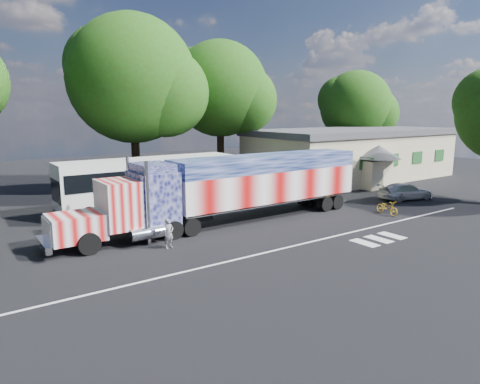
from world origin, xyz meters
TOP-DOWN VIEW (x-y plane):
  - ground at (0.00, 0.00)m, footprint 100.00×100.00m
  - lane_markings at (1.71, -3.77)m, footprint 30.00×2.67m
  - semi_truck at (-0.44, 2.89)m, footprint 21.06×3.33m
  - coach_bus at (-3.41, 9.43)m, footprint 12.80×2.98m
  - hall_building at (19.92, 10.86)m, footprint 22.40×12.80m
  - parked_car at (14.87, 0.96)m, footprint 4.88×2.88m
  - woman at (-6.27, 0.48)m, footprint 0.63×0.47m
  - bicycle at (9.30, -1.40)m, footprint 0.87×1.93m
  - tree_n_mid at (-1.68, 15.93)m, footprint 11.14×10.61m
  - tree_ne_a at (7.26, 16.48)m, footprint 9.61×9.16m
  - tree_far_ne at (27.98, 17.36)m, footprint 9.35×8.91m

SIDE VIEW (x-z plane):
  - ground at x=0.00m, z-range 0.00..0.00m
  - lane_markings at x=1.71m, z-range 0.00..0.01m
  - bicycle at x=9.30m, z-range 0.00..0.98m
  - parked_car at x=14.87m, z-range 0.00..1.33m
  - woman at x=-6.27m, z-range 0.00..1.57m
  - coach_bus at x=-3.41m, z-range 0.07..3.79m
  - semi_truck at x=-0.44m, z-range 0.07..4.55m
  - hall_building at x=19.92m, z-range 0.02..5.22m
  - tree_far_ne at x=27.98m, z-range 1.53..13.59m
  - tree_ne_a at x=7.26m, z-range 2.22..15.92m
  - tree_n_mid at x=-1.68m, z-range 2.11..17.06m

